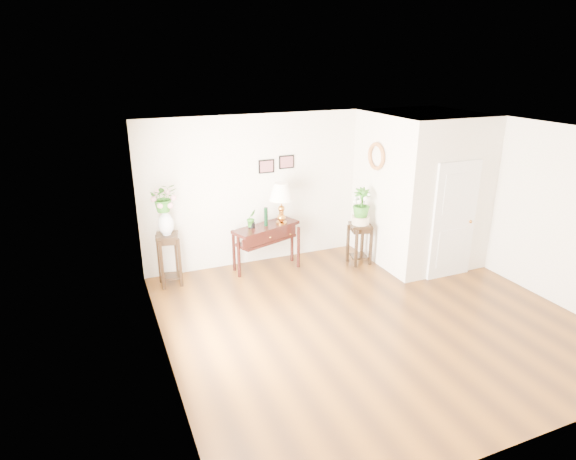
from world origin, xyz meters
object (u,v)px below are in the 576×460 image
table_lamp (281,205)px  plant_stand_a (169,260)px  console_table (266,247)px  plant_stand_b (359,244)px

table_lamp → plant_stand_a: bearing=179.3°
console_table → table_lamp: table_lamp is taller
console_table → plant_stand_a: 1.77m
table_lamp → plant_stand_a: 2.20m
plant_stand_b → console_table: bearing=165.9°
table_lamp → plant_stand_b: bearing=-16.9°
console_table → plant_stand_b: 1.78m
console_table → table_lamp: bearing=-19.7°
plant_stand_a → plant_stand_b: plant_stand_a is taller
plant_stand_a → plant_stand_b: bearing=-7.5°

